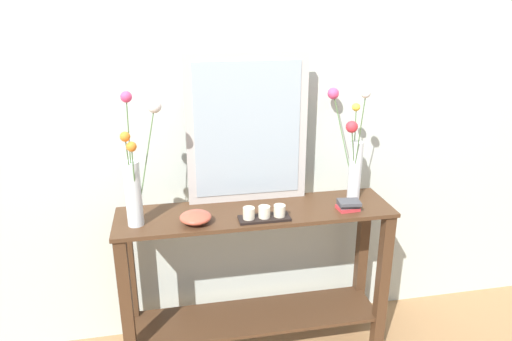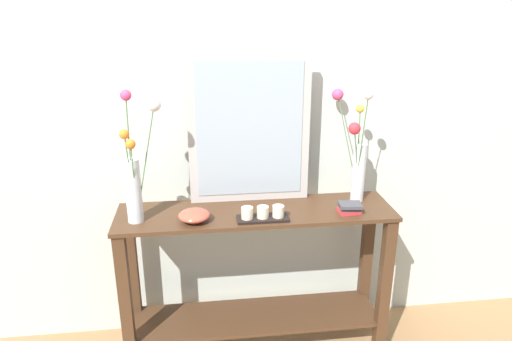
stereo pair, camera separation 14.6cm
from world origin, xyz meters
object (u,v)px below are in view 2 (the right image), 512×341
at_px(tall_vase_left, 135,174).
at_px(decorative_bowl, 194,215).
at_px(console_table, 256,269).
at_px(book_stack, 349,208).
at_px(mirror_leaning, 249,130).
at_px(candle_tray, 263,214).
at_px(vase_right, 356,154).

height_order(tall_vase_left, decorative_bowl, tall_vase_left).
xyz_separation_m(console_table, book_stack, (0.45, -0.08, 0.36)).
bearing_deg(console_table, decorative_bowl, -164.08).
distance_m(tall_vase_left, book_stack, 1.03).
relative_size(mirror_leaning, candle_tray, 3.08).
bearing_deg(tall_vase_left, decorative_bowl, -7.43).
bearing_deg(console_table, mirror_leaning, 96.17).
bearing_deg(mirror_leaning, vase_right, -7.51).
height_order(console_table, decorative_bowl, decorative_bowl).
relative_size(vase_right, decorative_bowl, 3.97).
xyz_separation_m(mirror_leaning, candle_tray, (0.03, -0.25, -0.35)).
relative_size(candle_tray, book_stack, 2.13).
height_order(vase_right, book_stack, vase_right).
bearing_deg(candle_tray, tall_vase_left, 174.73).
relative_size(console_table, decorative_bowl, 9.23).
relative_size(mirror_leaning, book_stack, 6.55).
bearing_deg(vase_right, console_table, -172.04).
distance_m(console_table, tall_vase_left, 0.80).
distance_m(tall_vase_left, vase_right, 1.09).
height_order(mirror_leaning, book_stack, mirror_leaning).
relative_size(mirror_leaning, decorative_bowl, 5.07).
distance_m(decorative_bowl, book_stack, 0.75).
xyz_separation_m(candle_tray, book_stack, (0.43, 0.03, -0.00)).
bearing_deg(decorative_bowl, mirror_leaning, 38.66).
xyz_separation_m(vase_right, book_stack, (-0.07, -0.15, -0.22)).
distance_m(mirror_leaning, tall_vase_left, 0.60).
bearing_deg(mirror_leaning, decorative_bowl, -141.34).
bearing_deg(book_stack, vase_right, 65.46).
distance_m(mirror_leaning, decorative_bowl, 0.50).
xyz_separation_m(mirror_leaning, tall_vase_left, (-0.54, -0.20, -0.14)).
height_order(console_table, book_stack, book_stack).
height_order(console_table, mirror_leaning, mirror_leaning).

